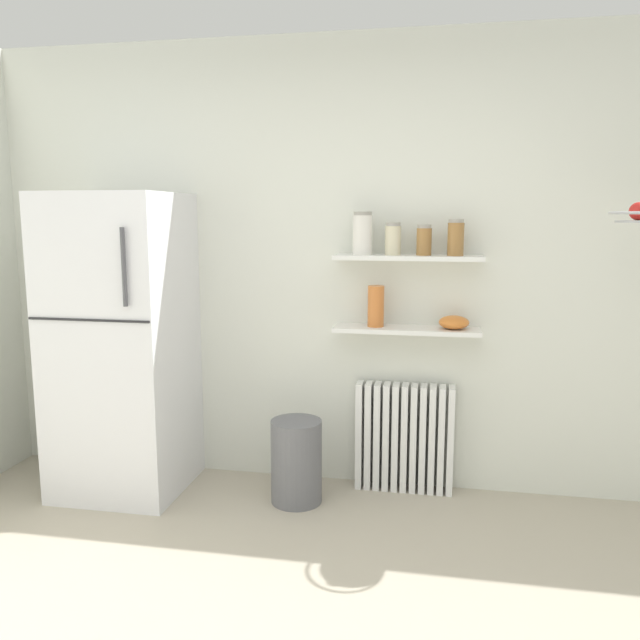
{
  "coord_description": "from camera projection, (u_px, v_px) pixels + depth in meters",
  "views": [
    {
      "loc": [
        0.48,
        -1.69,
        1.6
      ],
      "look_at": [
        -0.15,
        1.6,
        1.05
      ],
      "focal_mm": 36.1,
      "sensor_mm": 36.0,
      "label": 1
    }
  ],
  "objects": [
    {
      "name": "back_wall",
      "position": [
        359.0,
        267.0,
        3.76
      ],
      "size": [
        7.04,
        0.1,
        2.6
      ],
      "primitive_type": "cube",
      "color": "silver",
      "rests_on": "ground_plane"
    },
    {
      "name": "wall_shelf_lower",
      "position": [
        406.0,
        330.0,
        3.61
      ],
      "size": [
        0.82,
        0.22,
        0.02
      ],
      "primitive_type": "cube",
      "color": "white"
    },
    {
      "name": "ground_plane",
      "position": [
        304.0,
        636.0,
        2.47
      ],
      "size": [
        7.04,
        7.04,
        0.0
      ],
      "primitive_type": "plane",
      "color": "#B2A893"
    },
    {
      "name": "storage_jar_2",
      "position": [
        424.0,
        240.0,
        3.51
      ],
      "size": [
        0.08,
        0.08,
        0.17
      ],
      "color": "olive",
      "rests_on": "wall_shelf_upper"
    },
    {
      "name": "storage_jar_1",
      "position": [
        393.0,
        239.0,
        3.54
      ],
      "size": [
        0.09,
        0.09,
        0.18
      ],
      "color": "beige",
      "rests_on": "wall_shelf_upper"
    },
    {
      "name": "vase",
      "position": [
        376.0,
        306.0,
        3.62
      ],
      "size": [
        0.09,
        0.09,
        0.23
      ],
      "primitive_type": "cylinder",
      "color": "#CC7033",
      "rests_on": "wall_shelf_lower"
    },
    {
      "name": "trash_bin",
      "position": [
        296.0,
        461.0,
        3.6
      ],
      "size": [
        0.28,
        0.28,
        0.47
      ],
      "primitive_type": "cylinder",
      "color": "slate",
      "rests_on": "ground_plane"
    },
    {
      "name": "storage_jar_0",
      "position": [
        363.0,
        234.0,
        3.57
      ],
      "size": [
        0.11,
        0.11,
        0.24
      ],
      "color": "silver",
      "rests_on": "wall_shelf_upper"
    },
    {
      "name": "refrigerator",
      "position": [
        122.0,
        345.0,
        3.7
      ],
      "size": [
        0.7,
        0.71,
        1.72
      ],
      "color": "silver",
      "rests_on": "ground_plane"
    },
    {
      "name": "shelf_bowl",
      "position": [
        454.0,
        322.0,
        3.55
      ],
      "size": [
        0.17,
        0.17,
        0.07
      ],
      "primitive_type": "ellipsoid",
      "color": "orange",
      "rests_on": "wall_shelf_lower"
    },
    {
      "name": "radiator",
      "position": [
        404.0,
        438.0,
        3.74
      ],
      "size": [
        0.56,
        0.12,
        0.64
      ],
      "color": "white",
      "rests_on": "ground_plane"
    },
    {
      "name": "wall_shelf_upper",
      "position": [
        408.0,
        257.0,
        3.54
      ],
      "size": [
        0.82,
        0.22,
        0.02
      ],
      "primitive_type": "cube",
      "color": "white"
    },
    {
      "name": "storage_jar_3",
      "position": [
        456.0,
        238.0,
        3.48
      ],
      "size": [
        0.09,
        0.09,
        0.2
      ],
      "color": "olive",
      "rests_on": "wall_shelf_upper"
    }
  ]
}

